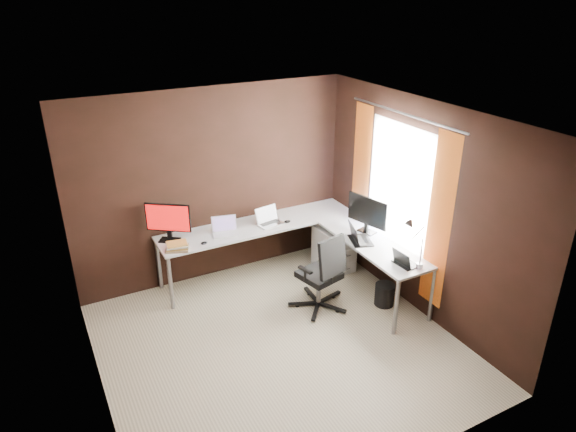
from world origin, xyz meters
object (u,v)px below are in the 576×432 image
(drawer_pedestal, at_px, (334,248))
(book_stack, at_px, (177,246))
(laptop_silver, at_px, (269,220))
(desk_lamp, at_px, (414,238))
(monitor_right, at_px, (367,213))
(monitor_left, at_px, (168,220))
(laptop_black_big, at_px, (358,238))
(office_chair, at_px, (321,286))
(laptop_white, at_px, (225,230))
(laptop_black_small, at_px, (404,262))
(wastebasket, at_px, (384,294))

(drawer_pedestal, height_order, book_stack, book_stack)
(laptop_silver, bearing_deg, desk_lamp, -72.69)
(laptop_silver, height_order, book_stack, laptop_silver)
(drawer_pedestal, relative_size, monitor_right, 1.05)
(monitor_left, relative_size, laptop_black_big, 1.20)
(office_chair, bearing_deg, monitor_right, 2.66)
(laptop_silver, height_order, laptop_black_big, laptop_black_big)
(desk_lamp, height_order, office_chair, desk_lamp)
(laptop_silver, xyz_separation_m, book_stack, (-1.27, -0.13, -0.01))
(laptop_white, height_order, laptop_black_small, laptop_white)
(monitor_right, relative_size, laptop_black_big, 1.42)
(laptop_black_small, bearing_deg, monitor_right, -10.87)
(drawer_pedestal, height_order, laptop_black_small, laptop_black_small)
(monitor_right, xyz_separation_m, desk_lamp, (-0.07, -0.94, 0.09))
(desk_lamp, distance_m, wastebasket, 1.03)
(drawer_pedestal, bearing_deg, office_chair, -131.72)
(laptop_black_small, xyz_separation_m, office_chair, (-0.68, 0.64, -0.48))
(wastebasket, bearing_deg, drawer_pedestal, 93.84)
(drawer_pedestal, xyz_separation_m, desk_lamp, (0.07, -1.44, 0.79))
(drawer_pedestal, relative_size, laptop_silver, 1.68)
(laptop_silver, distance_m, book_stack, 1.27)
(drawer_pedestal, relative_size, laptop_black_big, 1.50)
(laptop_black_big, relative_size, laptop_black_small, 1.43)
(book_stack, height_order, desk_lamp, desk_lamp)
(laptop_white, bearing_deg, monitor_left, -178.05)
(laptop_black_big, distance_m, desk_lamp, 0.85)
(laptop_white, bearing_deg, desk_lamp, -35.85)
(desk_lamp, bearing_deg, laptop_black_small, 116.42)
(monitor_left, xyz_separation_m, monitor_right, (2.24, -0.95, 0.00))
(office_chair, bearing_deg, laptop_white, 114.04)
(laptop_white, xyz_separation_m, desk_lamp, (1.51, -1.75, 0.31))
(desk_lamp, bearing_deg, monitor_left, 135.15)
(monitor_left, bearing_deg, wastebasket, 1.18)
(book_stack, bearing_deg, desk_lamp, -36.66)
(drawer_pedestal, height_order, monitor_right, monitor_right)
(monitor_right, bearing_deg, desk_lamp, 159.96)
(monitor_right, relative_size, desk_lamp, 1.00)
(desk_lamp, bearing_deg, book_stack, 139.43)
(laptop_silver, bearing_deg, laptop_black_small, -72.83)
(monitor_right, height_order, office_chair, monitor_right)
(monitor_right, distance_m, wastebasket, 1.02)
(monitor_right, height_order, book_stack, monitor_right)
(drawer_pedestal, relative_size, desk_lamp, 1.06)
(laptop_silver, xyz_separation_m, laptop_black_small, (0.86, -1.68, -0.01))
(monitor_left, relative_size, laptop_silver, 1.34)
(drawer_pedestal, height_order, laptop_white, laptop_white)
(laptop_silver, bearing_deg, laptop_black_big, -62.64)
(laptop_white, xyz_separation_m, laptop_black_small, (1.47, -1.68, -0.00))
(laptop_black_big, bearing_deg, book_stack, 85.66)
(laptop_silver, relative_size, book_stack, 1.11)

